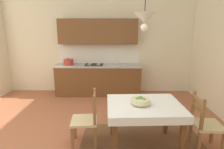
{
  "coord_description": "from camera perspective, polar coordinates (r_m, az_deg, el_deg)",
  "views": [
    {
      "loc": [
        0.48,
        -2.71,
        1.89
      ],
      "look_at": [
        0.43,
        0.64,
        1.08
      ],
      "focal_mm": 29.49,
      "sensor_mm": 36.0,
      "label": 1
    }
  ],
  "objects": [
    {
      "name": "kitchen_cabinetry",
      "position": [
        5.44,
        -4.32,
        2.63
      ],
      "size": [
        2.49,
        0.63,
        2.2
      ],
      "color": "brown",
      "rests_on": "ground_plane"
    },
    {
      "name": "fruit_bowl",
      "position": [
        2.94,
        8.83,
        -8.07
      ],
      "size": [
        0.3,
        0.3,
        0.12
      ],
      "color": "beige",
      "rests_on": "dining_table"
    },
    {
      "name": "ground_plane",
      "position": [
        3.37,
        -8.14,
        -21.76
      ],
      "size": [
        6.21,
        6.37,
        0.1
      ],
      "primitive_type": "cube",
      "color": "#A86042"
    },
    {
      "name": "wall_back",
      "position": [
        5.67,
        -4.16,
        15.09
      ],
      "size": [
        6.21,
        0.12,
        4.08
      ],
      "primitive_type": "cube",
      "color": "beige",
      "rests_on": "ground_plane"
    },
    {
      "name": "dining_table",
      "position": [
        3.05,
        9.9,
        -11.43
      ],
      "size": [
        1.21,
        0.99,
        0.75
      ],
      "color": "brown",
      "rests_on": "ground_plane"
    },
    {
      "name": "area_rug",
      "position": [
        3.27,
        9.72,
        -21.87
      ],
      "size": [
        2.1,
        1.6,
        0.01
      ],
      "primitive_type": "cube",
      "color": "brown",
      "rests_on": "ground_plane"
    },
    {
      "name": "dining_chair_window_side",
      "position": [
        3.35,
        26.83,
        -13.62
      ],
      "size": [
        0.44,
        0.44,
        0.93
      ],
      "color": "#D1BC89",
      "rests_on": "ground_plane"
    },
    {
      "name": "dining_chair_tv_side",
      "position": [
        3.17,
        -7.87,
        -13.75
      ],
      "size": [
        0.46,
        0.46,
        0.93
      ],
      "color": "#D1BC89",
      "rests_on": "ground_plane"
    },
    {
      "name": "pendant_lamp",
      "position": [
        2.79,
        10.08,
        16.79
      ],
      "size": [
        0.32,
        0.32,
        0.8
      ],
      "color": "black"
    }
  ]
}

